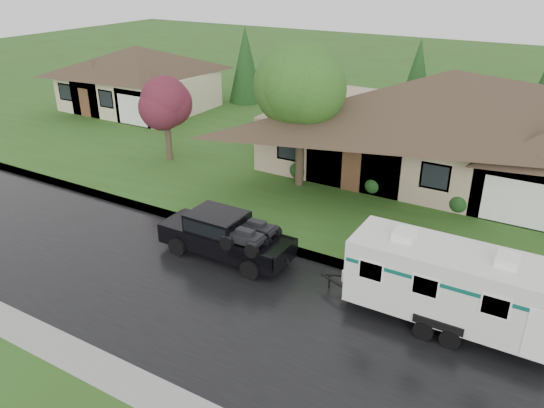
{
  "coord_description": "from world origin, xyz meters",
  "views": [
    {
      "loc": [
        7.95,
        -14.41,
        10.88
      ],
      "look_at": [
        -1.72,
        2.0,
        2.06
      ],
      "focal_mm": 35.0,
      "sensor_mm": 36.0,
      "label": 1
    }
  ],
  "objects": [
    {
      "name": "road",
      "position": [
        0.0,
        -2.0,
        0.01
      ],
      "size": [
        140.0,
        8.0,
        0.01
      ],
      "primitive_type": "cube",
      "color": "black",
      "rests_on": "ground"
    },
    {
      "name": "lawn",
      "position": [
        0.0,
        15.0,
        0.07
      ],
      "size": [
        140.0,
        26.0,
        0.15
      ],
      "primitive_type": "cube",
      "color": "#2B4E18",
      "rests_on": "ground"
    },
    {
      "name": "curb",
      "position": [
        0.0,
        2.25,
        0.07
      ],
      "size": [
        140.0,
        0.5,
        0.15
      ],
      "primitive_type": "cube",
      "color": "gray",
      "rests_on": "ground"
    },
    {
      "name": "pickup_truck",
      "position": [
        -3.15,
        0.61,
        0.98
      ],
      "size": [
        5.47,
        2.08,
        1.82
      ],
      "color": "black",
      "rests_on": "ground"
    },
    {
      "name": "travel_trailer",
      "position": [
        5.65,
        0.61,
        1.6
      ],
      "size": [
        6.74,
        2.37,
        3.02
      ],
      "color": "silver",
      "rests_on": "ground"
    },
    {
      "name": "house_main",
      "position": [
        2.29,
        13.84,
        3.59
      ],
      "size": [
        19.44,
        10.8,
        6.9
      ],
      "color": "tan",
      "rests_on": "lawn"
    },
    {
      "name": "tree_left_green",
      "position": [
        -3.87,
        8.44,
        4.97
      ],
      "size": [
        4.2,
        4.2,
        6.95
      ],
      "color": "#382B1E",
      "rests_on": "lawn"
    },
    {
      "name": "tree_red",
      "position": [
        -12.24,
        7.97,
        3.38
      ],
      "size": [
        2.82,
        2.82,
        4.66
      ],
      "color": "#382B1E",
      "rests_on": "lawn"
    },
    {
      "name": "house_far",
      "position": [
        -21.78,
        15.85,
        2.97
      ],
      "size": [
        10.8,
        8.64,
        5.8
      ],
      "color": "tan",
      "rests_on": "lawn"
    },
    {
      "name": "shrub_row",
      "position": [
        2.0,
        9.3,
        0.65
      ],
      "size": [
        13.6,
        1.0,
        1.0
      ],
      "color": "#143814",
      "rests_on": "lawn"
    },
    {
      "name": "ground",
      "position": [
        0.0,
        0.0,
        0.0
      ],
      "size": [
        140.0,
        140.0,
        0.0
      ],
      "primitive_type": "plane",
      "color": "#2B4E18",
      "rests_on": "ground"
    }
  ]
}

